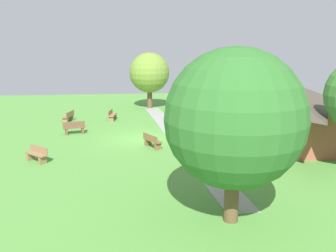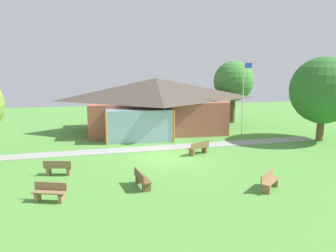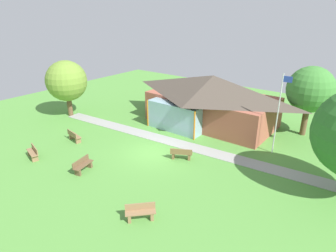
{
  "view_description": "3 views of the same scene",
  "coord_description": "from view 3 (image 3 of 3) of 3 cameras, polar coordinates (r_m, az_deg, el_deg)",
  "views": [
    {
      "loc": [
        23.69,
        -1.07,
        6.26
      ],
      "look_at": [
        0.61,
        1.57,
        0.97
      ],
      "focal_mm": 39.64,
      "sensor_mm": 36.0,
      "label": 1
    },
    {
      "loc": [
        -3.16,
        -21.22,
        6.62
      ],
      "look_at": [
        0.52,
        2.83,
        1.41
      ],
      "focal_mm": 38.34,
      "sensor_mm": 36.0,
      "label": 2
    },
    {
      "loc": [
        12.32,
        -14.29,
        9.7
      ],
      "look_at": [
        -0.86,
        2.86,
        0.95
      ],
      "focal_mm": 31.23,
      "sensor_mm": 36.0,
      "label": 3
    }
  ],
  "objects": [
    {
      "name": "tree_west_hedge",
      "position": [
        29.13,
        -19.2,
        8.28
      ],
      "size": [
        3.78,
        3.78,
        5.3
      ],
      "color": "brown",
      "rests_on": "ground_plane"
    },
    {
      "name": "pavilion",
      "position": [
        26.12,
        8.3,
        5.23
      ],
      "size": [
        11.75,
        7.51,
        4.35
      ],
      "color": "#A35642",
      "rests_on": "ground_plane"
    },
    {
      "name": "bench_front_left",
      "position": [
        22.35,
        -24.82,
        -4.76
      ],
      "size": [
        1.56,
        0.83,
        0.84
      ],
      "rotation": [
        0.0,
        0.0,
        2.87
      ],
      "color": "olive",
      "rests_on": "ground_plane"
    },
    {
      "name": "ground_plane",
      "position": [
        21.22,
        -2.88,
        -5.22
      ],
      "size": [
        44.0,
        44.0,
        0.0
      ],
      "primitive_type": "plane",
      "color": "#54933D"
    },
    {
      "name": "bench_front_center",
      "position": [
        19.53,
        -16.31,
        -7.4
      ],
      "size": [
        0.76,
        1.56,
        0.84
      ],
      "rotation": [
        0.0,
        0.0,
        4.93
      ],
      "color": "brown",
      "rests_on": "ground_plane"
    },
    {
      "name": "tree_behind_pavilion_right",
      "position": [
        25.48,
        26.04,
        6.36
      ],
      "size": [
        3.64,
        3.64,
        5.63
      ],
      "color": "brown",
      "rests_on": "ground_plane"
    },
    {
      "name": "footpath",
      "position": [
        22.82,
        0.84,
        -3.1
      ],
      "size": [
        22.84,
        3.14,
        0.03
      ],
      "primitive_type": "cube",
      "rotation": [
        0.0,
        0.0,
        0.08
      ],
      "color": "#999993",
      "rests_on": "ground_plane"
    },
    {
      "name": "bench_mid_left",
      "position": [
        23.98,
        -17.86,
        -1.93
      ],
      "size": [
        1.55,
        0.7,
        0.84
      ],
      "rotation": [
        0.0,
        0.0,
        6.1
      ],
      "color": "olive",
      "rests_on": "ground_plane"
    },
    {
      "name": "flagpole",
      "position": [
        21.34,
        20.78,
        2.74
      ],
      "size": [
        0.64,
        0.08,
        5.76
      ],
      "color": "silver",
      "rests_on": "ground_plane"
    },
    {
      "name": "bench_rear_near_path",
      "position": [
        20.16,
        2.6,
        -5.48
      ],
      "size": [
        1.53,
        1.1,
        0.84
      ],
      "rotation": [
        0.0,
        0.0,
        0.5
      ],
      "color": "brown",
      "rests_on": "ground_plane"
    },
    {
      "name": "bench_front_right",
      "position": [
        14.98,
        -5.39,
        -16.45
      ],
      "size": [
        1.36,
        1.38,
        0.84
      ],
      "rotation": [
        0.0,
        0.0,
        3.94
      ],
      "color": "olive",
      "rests_on": "ground_plane"
    }
  ]
}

